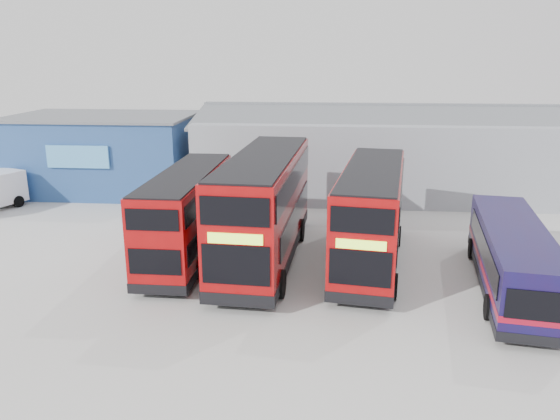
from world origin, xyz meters
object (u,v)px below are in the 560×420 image
at_px(maintenance_shed, 423,152).
at_px(single_decker_blue, 512,259).
at_px(double_decker_right, 371,217).
at_px(double_decker_left, 188,216).
at_px(office_block, 104,152).
at_px(double_decker_centre, 264,209).

distance_m(maintenance_shed, single_decker_blue, 17.53).
bearing_deg(double_decker_right, double_decker_left, -171.61).
relative_size(double_decker_left, single_decker_blue, 0.95).
distance_m(office_block, double_decker_centre, 17.99).
bearing_deg(office_block, double_decker_left, -54.79).
xyz_separation_m(maintenance_shed, double_decker_right, (-4.66, -14.89, -0.42)).
relative_size(double_decker_centre, double_decker_right, 1.10).
bearing_deg(office_block, double_decker_centre, -45.53).
height_order(office_block, double_decker_right, office_block).
relative_size(office_block, single_decker_blue, 1.22).
distance_m(office_block, double_decker_right, 21.60).
distance_m(office_block, double_decker_left, 15.80).
bearing_deg(double_decker_right, single_decker_blue, -17.70).
relative_size(double_decker_centre, single_decker_blue, 1.15).
relative_size(maintenance_shed, double_decker_left, 3.16).
distance_m(double_decker_right, single_decker_blue, 5.97).
xyz_separation_m(double_decker_centre, single_decker_blue, (10.05, -2.63, -1.08)).
height_order(office_block, double_decker_centre, office_block).
bearing_deg(office_block, double_decker_right, -36.61).
height_order(office_block, double_decker_left, office_block).
distance_m(office_block, maintenance_shed, 22.09).
relative_size(double_decker_left, double_decker_centre, 0.83).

